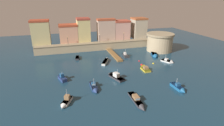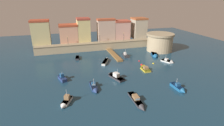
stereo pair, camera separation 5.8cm
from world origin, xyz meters
The scene contains 23 objects.
ground_plane centered at (0.00, 0.00, 0.00)m, with size 124.37×124.37×0.00m, color #19384C.
quay_wall centered at (0.00, 22.19, 1.56)m, with size 49.00×3.21×3.10m.
old_town_backdrop centered at (-0.55, 26.21, 7.27)m, with size 47.54×6.22×9.65m.
fortress_tower centered at (23.05, 13.98, 3.56)m, with size 10.65×10.65×7.00m.
pier_dock centered at (3.82, 13.30, 0.30)m, with size 1.84×14.86×0.70m.
quay_lamp_0 centered at (-11.98, 22.19, 5.15)m, with size 0.32×0.32×3.04m.
quay_lamp_1 centered at (0.60, 22.19, 5.35)m, with size 0.32×0.32×3.38m.
quay_lamp_2 centered at (10.85, 22.19, 5.34)m, with size 0.32×0.32×3.37m.
moored_boat_0 centered at (-9.52, 13.69, 0.36)m, with size 1.83×4.58×1.10m.
moored_boat_1 centered at (-14.75, -14.34, 0.48)m, with size 2.98×4.45×3.24m.
moored_boat_2 centered at (19.03, 0.93, 0.32)m, with size 3.57×4.67×2.94m.
moored_boat_3 centered at (-15.28, -2.32, 0.54)m, with size 2.69×4.74×2.45m.
moored_boat_4 centered at (7.33, 11.22, 0.50)m, with size 1.67×5.01×3.13m.
moored_boat_5 centered at (-8.06, -9.91, 0.38)m, with size 1.42×5.61×2.89m.
moored_boat_6 centered at (10.85, -15.76, 0.47)m, with size 1.53×4.88×2.73m.
moored_boat_7 centered at (8.64, -2.20, 0.36)m, with size 2.04×4.53×1.87m.
moored_boat_8 centered at (-0.94, 7.04, 0.42)m, with size 4.11×6.65×1.09m.
moored_boat_9 centered at (-1.70, -5.17, 0.46)m, with size 3.87×6.38×3.38m.
moored_boat_10 centered at (-0.71, -18.20, 0.37)m, with size 1.42×7.10×1.59m.
moored_boat_11 centered at (17.90, 8.07, 0.33)m, with size 3.84×6.38×1.80m.
mooring_buoy_0 centered at (10.13, 4.76, 0.00)m, with size 0.52×0.52×0.52m, color red.
mooring_buoy_1 centered at (9.40, 1.26, 0.00)m, with size 0.73×0.73×0.73m, color red.
mooring_buoy_2 centered at (13.60, 1.35, 0.00)m, with size 0.58×0.58×0.58m, color yellow.
Camera 2 is at (-14.42, -46.45, 20.42)m, focal length 28.38 mm.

